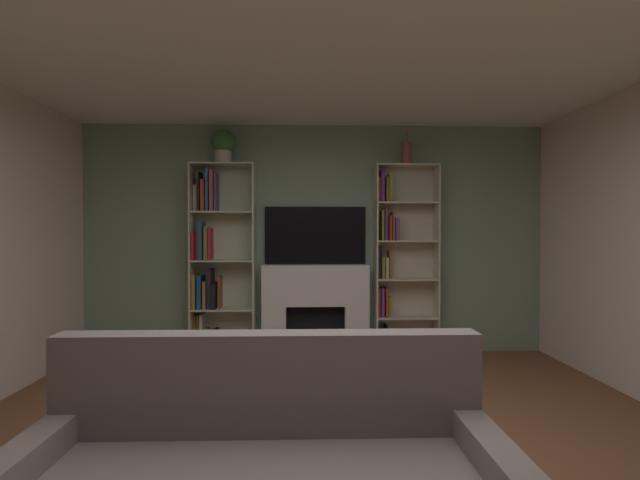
% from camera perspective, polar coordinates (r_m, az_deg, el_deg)
% --- Properties ---
extents(wall_back_accent, '(5.48, 0.06, 2.67)m').
position_cam_1_polar(wall_back_accent, '(5.64, -0.58, 0.09)').
color(wall_back_accent, gray).
rests_on(wall_back_accent, ground_plane).
extents(ceiling, '(5.48, 5.98, 0.06)m').
position_cam_1_polar(ceiling, '(2.97, 0.81, 26.45)').
color(ceiling, white).
rests_on(ceiling, wall_back_accent).
extents(fireplace, '(1.32, 0.54, 1.04)m').
position_cam_1_polar(fireplace, '(5.56, -0.55, -8.00)').
color(fireplace, white).
rests_on(fireplace, ground_plane).
extents(tv, '(1.17, 0.06, 0.67)m').
position_cam_1_polar(tv, '(5.58, -0.57, 0.54)').
color(tv, black).
rests_on(tv, fireplace).
extents(bookshelf_left, '(0.72, 0.32, 2.19)m').
position_cam_1_polar(bookshelf_left, '(5.60, -12.30, -2.66)').
color(bookshelf_left, beige).
rests_on(bookshelf_left, ground_plane).
extents(bookshelf_right, '(0.72, 0.28, 2.19)m').
position_cam_1_polar(bookshelf_right, '(5.63, 9.28, -2.17)').
color(bookshelf_right, beige).
rests_on(bookshelf_right, ground_plane).
extents(potted_plant, '(0.27, 0.27, 0.39)m').
position_cam_1_polar(potted_plant, '(5.63, -11.45, 11.02)').
color(potted_plant, beige).
rests_on(potted_plant, bookshelf_left).
extents(vase_with_flowers, '(0.11, 0.11, 0.41)m').
position_cam_1_polar(vase_with_flowers, '(5.66, 10.27, 10.22)').
color(vase_with_flowers, '#96494D').
rests_on(vase_with_flowers, bookshelf_right).
extents(coffee_table, '(0.71, 0.47, 0.43)m').
position_cam_1_polar(coffee_table, '(2.94, -5.46, -20.05)').
color(coffee_table, '#88684A').
rests_on(coffee_table, ground_plane).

